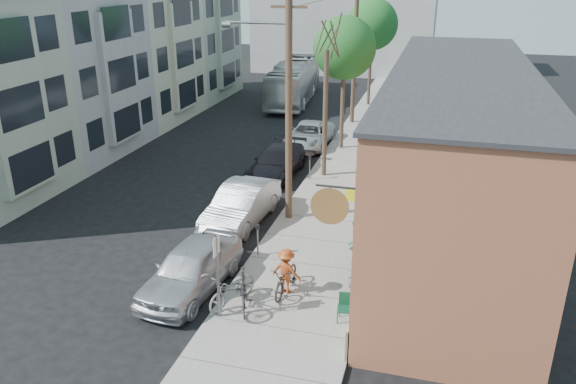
% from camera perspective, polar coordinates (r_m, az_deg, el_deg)
% --- Properties ---
extents(ground, '(120.00, 120.00, 0.00)m').
position_cam_1_polar(ground, '(21.76, -8.88, -6.14)').
color(ground, black).
extents(sidewalk, '(4.50, 58.00, 0.15)m').
position_cam_1_polar(sidewalk, '(30.39, 6.95, 2.39)').
color(sidewalk, gray).
rests_on(sidewalk, ground).
extents(cafe_building, '(6.60, 20.20, 6.61)m').
position_cam_1_polar(cafe_building, '(23.43, 16.53, 4.02)').
color(cafe_building, '#985338').
rests_on(cafe_building, ground).
extents(apartment_row, '(6.30, 32.00, 9.00)m').
position_cam_1_polar(apartment_row, '(37.71, -17.46, 12.31)').
color(apartment_row, '#A0AB91').
rests_on(apartment_row, ground).
extents(end_cap_building, '(18.00, 8.00, 12.00)m').
position_cam_1_polar(end_cap_building, '(60.43, 5.85, 17.83)').
color(end_cap_building, '#9F9E9A').
rests_on(end_cap_building, ground).
extents(sign_post, '(0.07, 0.45, 2.80)m').
position_cam_1_polar(sign_post, '(16.93, -7.19, -7.62)').
color(sign_post, slate).
rests_on(sign_post, sidewalk).
extents(parking_meter_near, '(0.14, 0.14, 1.24)m').
position_cam_1_polar(parking_meter_near, '(20.71, -3.11, -4.34)').
color(parking_meter_near, slate).
rests_on(parking_meter_near, sidewalk).
extents(parking_meter_far, '(0.14, 0.14, 1.24)m').
position_cam_1_polar(parking_meter_far, '(28.12, 2.21, 2.88)').
color(parking_meter_far, slate).
rests_on(parking_meter_far, sidewalk).
extents(utility_pole_near, '(3.57, 0.28, 10.00)m').
position_cam_1_polar(utility_pole_near, '(22.50, -0.07, 9.77)').
color(utility_pole_near, '#503A28').
rests_on(utility_pole_near, sidewalk).
extents(utility_pole_far, '(1.80, 0.28, 10.00)m').
position_cam_1_polar(utility_pole_far, '(38.57, 6.83, 14.59)').
color(utility_pole_far, '#503A28').
rests_on(utility_pole_far, sidewalk).
extents(tree_bare, '(0.24, 0.24, 6.34)m').
position_cam_1_polar(tree_bare, '(28.17, 3.79, 7.84)').
color(tree_bare, '#44392C').
rests_on(tree_bare, sidewalk).
extents(tree_leafy_mid, '(3.53, 3.53, 7.56)m').
position_cam_1_polar(tree_leafy_mid, '(32.47, 5.76, 14.32)').
color(tree_leafy_mid, '#44392C').
rests_on(tree_leafy_mid, sidewalk).
extents(tree_leafy_far, '(3.82, 3.82, 7.95)m').
position_cam_1_polar(tree_leafy_far, '(44.06, 8.56, 16.48)').
color(tree_leafy_far, '#44392C').
rests_on(tree_leafy_far, sidewalk).
extents(patio_chair_a, '(0.66, 0.66, 0.88)m').
position_cam_1_polar(patio_chair_a, '(19.30, 7.21, -7.92)').
color(patio_chair_a, '#12412B').
rests_on(patio_chair_a, sidewalk).
extents(patio_chair_b, '(0.57, 0.57, 0.88)m').
position_cam_1_polar(patio_chair_b, '(17.29, 5.81, -11.70)').
color(patio_chair_b, '#12412B').
rests_on(patio_chair_b, sidewalk).
extents(patron_grey, '(0.55, 0.65, 1.51)m').
position_cam_1_polar(patron_grey, '(18.23, 6.60, -8.67)').
color(patron_grey, gray).
rests_on(patron_grey, sidewalk).
extents(patron_green, '(0.97, 1.11, 1.92)m').
position_cam_1_polar(patron_green, '(19.77, 6.91, -5.42)').
color(patron_green, '#307841').
rests_on(patron_green, sidewalk).
extents(cyclist, '(1.10, 0.76, 1.56)m').
position_cam_1_polar(cyclist, '(18.45, -0.18, -8.02)').
color(cyclist, '#A03F17').
rests_on(cyclist, sidewalk).
extents(cyclist_bike, '(0.82, 2.00, 1.03)m').
position_cam_1_polar(cyclist_bike, '(18.58, -0.18, -8.72)').
color(cyclist_bike, black).
rests_on(cyclist_bike, sidewalk).
extents(parked_bike_a, '(1.22, 2.08, 1.20)m').
position_cam_1_polar(parked_bike_a, '(17.81, -4.55, -9.94)').
color(parked_bike_a, black).
rests_on(parked_bike_a, sidewalk).
extents(parked_bike_b, '(1.43, 2.17, 1.08)m').
position_cam_1_polar(parked_bike_b, '(18.05, -5.65, -9.75)').
color(parked_bike_b, slate).
rests_on(parked_bike_b, sidewalk).
extents(car_0, '(2.37, 4.98, 1.64)m').
position_cam_1_polar(car_0, '(19.10, -9.81, -7.62)').
color(car_0, '#B6B7BF').
rests_on(car_0, ground).
extents(car_1, '(2.10, 5.19, 1.67)m').
position_cam_1_polar(car_1, '(23.66, -4.78, -1.32)').
color(car_1, '#B3B6BB').
rests_on(car_1, ground).
extents(car_2, '(2.34, 5.22, 1.49)m').
position_cam_1_polar(car_2, '(29.06, -1.15, 3.02)').
color(car_2, black).
rests_on(car_2, ground).
extents(car_3, '(2.48, 5.13, 1.41)m').
position_cam_1_polar(car_3, '(34.13, 2.17, 5.82)').
color(car_3, '#B4B8BC').
rests_on(car_3, ground).
extents(bus, '(3.70, 11.64, 3.19)m').
position_cam_1_polar(bus, '(45.91, 0.61, 11.14)').
color(bus, silver).
rests_on(bus, ground).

